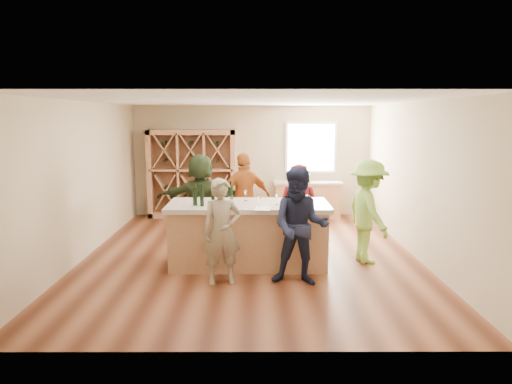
{
  "coord_description": "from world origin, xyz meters",
  "views": [
    {
      "loc": [
        0.08,
        -8.11,
        2.54
      ],
      "look_at": [
        0.1,
        0.2,
        1.15
      ],
      "focal_mm": 32.0,
      "sensor_mm": 36.0,
      "label": 1
    }
  ],
  "objects_px": {
    "wine_bottle_d": "(221,197)",
    "person_near_left": "(222,232)",
    "wine_bottle_b": "(202,198)",
    "person_far_right": "(298,204)",
    "sink": "(300,178)",
    "person_near_right": "(300,227)",
    "person_far_mid": "(245,199)",
    "wine_bottle_e": "(231,195)",
    "person_server": "(368,211)",
    "wine_bottle_c": "(213,197)",
    "wine_rack": "(192,174)",
    "wine_bottle_a": "(195,197)",
    "person_far_left": "(201,199)",
    "tasting_counter_base": "(248,236)"
  },
  "relations": [
    {
      "from": "wine_bottle_e",
      "to": "person_near_left",
      "type": "bearing_deg",
      "value": -97.36
    },
    {
      "from": "wine_bottle_c",
      "to": "wine_bottle_d",
      "type": "bearing_deg",
      "value": -41.84
    },
    {
      "from": "wine_bottle_b",
      "to": "wine_bottle_d",
      "type": "xyz_separation_m",
      "value": [
        0.31,
        0.0,
        0.01
      ]
    },
    {
      "from": "person_near_left",
      "to": "person_far_left",
      "type": "xyz_separation_m",
      "value": [
        -0.58,
        2.25,
        0.1
      ]
    },
    {
      "from": "wine_bottle_b",
      "to": "wine_bottle_d",
      "type": "relative_size",
      "value": 0.94
    },
    {
      "from": "person_near_left",
      "to": "person_far_right",
      "type": "relative_size",
      "value": 1.01
    },
    {
      "from": "person_near_left",
      "to": "person_server",
      "type": "bearing_deg",
      "value": 11.67
    },
    {
      "from": "sink",
      "to": "wine_bottle_e",
      "type": "relative_size",
      "value": 1.74
    },
    {
      "from": "wine_bottle_e",
      "to": "person_far_right",
      "type": "bearing_deg",
      "value": 48.7
    },
    {
      "from": "sink",
      "to": "wine_bottle_b",
      "type": "height_order",
      "value": "wine_bottle_b"
    },
    {
      "from": "wine_rack",
      "to": "wine_bottle_d",
      "type": "height_order",
      "value": "wine_rack"
    },
    {
      "from": "wine_bottle_a",
      "to": "person_server",
      "type": "distance_m",
      "value": 2.99
    },
    {
      "from": "wine_bottle_a",
      "to": "person_far_right",
      "type": "bearing_deg",
      "value": 39.32
    },
    {
      "from": "wine_bottle_c",
      "to": "person_server",
      "type": "relative_size",
      "value": 0.15
    },
    {
      "from": "wine_bottle_b",
      "to": "person_far_left",
      "type": "height_order",
      "value": "person_far_left"
    },
    {
      "from": "person_far_right",
      "to": "wine_bottle_c",
      "type": "bearing_deg",
      "value": 51.48
    },
    {
      "from": "wine_bottle_e",
      "to": "person_far_mid",
      "type": "relative_size",
      "value": 0.17
    },
    {
      "from": "person_near_left",
      "to": "person_server",
      "type": "relative_size",
      "value": 0.9
    },
    {
      "from": "wine_bottle_c",
      "to": "person_near_left",
      "type": "relative_size",
      "value": 0.16
    },
    {
      "from": "sink",
      "to": "person_near_right",
      "type": "height_order",
      "value": "person_near_right"
    },
    {
      "from": "wine_bottle_b",
      "to": "person_far_left",
      "type": "xyz_separation_m",
      "value": [
        -0.21,
        1.61,
        -0.31
      ]
    },
    {
      "from": "wine_bottle_a",
      "to": "sink",
      "type": "bearing_deg",
      "value": 61.77
    },
    {
      "from": "tasting_counter_base",
      "to": "wine_bottle_d",
      "type": "bearing_deg",
      "value": -152.51
    },
    {
      "from": "wine_bottle_e",
      "to": "person_far_right",
      "type": "relative_size",
      "value": 0.19
    },
    {
      "from": "wine_rack",
      "to": "person_far_right",
      "type": "xyz_separation_m",
      "value": [
        2.45,
        -2.48,
        -0.3
      ]
    },
    {
      "from": "wine_bottle_c",
      "to": "person_near_left",
      "type": "distance_m",
      "value": 0.89
    },
    {
      "from": "wine_bottle_d",
      "to": "person_server",
      "type": "relative_size",
      "value": 0.16
    },
    {
      "from": "wine_rack",
      "to": "wine_bottle_e",
      "type": "distance_m",
      "value": 4.1
    },
    {
      "from": "wine_rack",
      "to": "sink",
      "type": "distance_m",
      "value": 2.7
    },
    {
      "from": "sink",
      "to": "person_far_right",
      "type": "distance_m",
      "value": 2.43
    },
    {
      "from": "wine_bottle_d",
      "to": "person_near_left",
      "type": "relative_size",
      "value": 0.18
    },
    {
      "from": "wine_rack",
      "to": "tasting_counter_base",
      "type": "distance_m",
      "value": 4.13
    },
    {
      "from": "wine_bottle_b",
      "to": "person_far_right",
      "type": "distance_m",
      "value": 2.37
    },
    {
      "from": "person_far_right",
      "to": "sink",
      "type": "bearing_deg",
      "value": -87.0
    },
    {
      "from": "person_far_right",
      "to": "wine_rack",
      "type": "bearing_deg",
      "value": -36.34
    },
    {
      "from": "wine_bottle_e",
      "to": "wine_bottle_a",
      "type": "bearing_deg",
      "value": -172.85
    },
    {
      "from": "wine_bottle_e",
      "to": "person_server",
      "type": "distance_m",
      "value": 2.41
    },
    {
      "from": "wine_bottle_c",
      "to": "person_near_right",
      "type": "distance_m",
      "value": 1.63
    },
    {
      "from": "person_far_mid",
      "to": "wine_bottle_c",
      "type": "bearing_deg",
      "value": 51.33
    },
    {
      "from": "wine_bottle_a",
      "to": "person_far_left",
      "type": "relative_size",
      "value": 0.16
    },
    {
      "from": "wine_bottle_e",
      "to": "person_far_right",
      "type": "distance_m",
      "value": 1.97
    },
    {
      "from": "person_near_right",
      "to": "sink",
      "type": "bearing_deg",
      "value": 94.42
    },
    {
      "from": "sink",
      "to": "wine_bottle_d",
      "type": "xyz_separation_m",
      "value": [
        -1.67,
        -3.97,
        0.21
      ]
    },
    {
      "from": "person_near_left",
      "to": "person_far_right",
      "type": "height_order",
      "value": "person_near_left"
    },
    {
      "from": "wine_rack",
      "to": "person_near_right",
      "type": "relative_size",
      "value": 1.23
    },
    {
      "from": "person_far_right",
      "to": "person_far_mid",
      "type": "bearing_deg",
      "value": 9.58
    },
    {
      "from": "person_far_mid",
      "to": "person_near_right",
      "type": "bearing_deg",
      "value": 92.12
    },
    {
      "from": "wine_bottle_e",
      "to": "person_server",
      "type": "height_order",
      "value": "person_server"
    },
    {
      "from": "person_far_mid",
      "to": "wine_rack",
      "type": "bearing_deg",
      "value": -80.36
    },
    {
      "from": "person_near_right",
      "to": "person_far_mid",
      "type": "distance_m",
      "value": 2.4
    }
  ]
}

